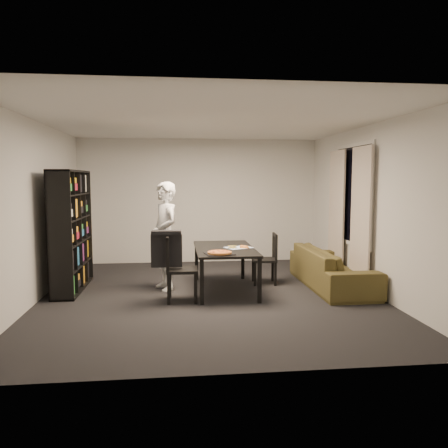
{
  "coord_description": "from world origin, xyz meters",
  "views": [
    {
      "loc": [
        -0.51,
        -6.51,
        1.75
      ],
      "look_at": [
        0.26,
        0.36,
        1.05
      ],
      "focal_mm": 35.0,
      "sensor_mm": 36.0,
      "label": 1
    }
  ],
  "objects": [
    {
      "name": "baking_tray",
      "position": [
        0.12,
        -0.32,
        0.69
      ],
      "size": [
        0.45,
        0.38,
        0.01
      ],
      "primitive_type": "cube",
      "rotation": [
        0.0,
        0.0,
        0.16
      ],
      "color": "black",
      "rests_on": "dining_table"
    },
    {
      "name": "curtain_left",
      "position": [
        2.4,
        0.08,
        1.15
      ],
      "size": [
        0.03,
        0.7,
        2.25
      ],
      "primitive_type": "cube",
      "color": "beige",
      "rests_on": "room"
    },
    {
      "name": "window_frame",
      "position": [
        2.48,
        0.6,
        1.5
      ],
      "size": [
        0.03,
        1.52,
        1.72
      ],
      "primitive_type": "cube",
      "color": "white",
      "rests_on": "room"
    },
    {
      "name": "kitchen_towel",
      "position": [
        0.48,
        0.22,
        0.69
      ],
      "size": [
        0.48,
        0.43,
        0.01
      ],
      "primitive_type": "cube",
      "rotation": [
        0.0,
        0.0,
        0.39
      ],
      "color": "white",
      "rests_on": "dining_table"
    },
    {
      "name": "chair_right",
      "position": [
        1.05,
        0.63,
        0.49
      ],
      "size": [
        0.43,
        0.43,
        0.85
      ],
      "rotation": [
        0.0,
        0.0,
        -1.65
      ],
      "color": "black",
      "rests_on": "room"
    },
    {
      "name": "room",
      "position": [
        0.0,
        0.0,
        1.3
      ],
      "size": [
        5.01,
        5.51,
        2.61
      ],
      "color": "black",
      "rests_on": "ground"
    },
    {
      "name": "curtain_right",
      "position": [
        2.4,
        1.12,
        1.15
      ],
      "size": [
        0.03,
        0.7,
        2.25
      ],
      "primitive_type": "cube",
      "color": "beige",
      "rests_on": "room"
    },
    {
      "name": "bookshelf",
      "position": [
        -2.16,
        0.6,
        0.95
      ],
      "size": [
        0.35,
        1.5,
        1.9
      ],
      "primitive_type": "cube",
      "color": "black",
      "rests_on": "room"
    },
    {
      "name": "window_pane",
      "position": [
        2.48,
        0.6,
        1.5
      ],
      "size": [
        0.02,
        1.4,
        1.6
      ],
      "primitive_type": "cube",
      "color": "black",
      "rests_on": "room"
    },
    {
      "name": "person",
      "position": [
        -0.68,
        0.43,
        0.86
      ],
      "size": [
        0.64,
        0.74,
        1.72
      ],
      "primitive_type": "imported",
      "rotation": [
        0.0,
        0.0,
        -1.13
      ],
      "color": "silver",
      "rests_on": "room"
    },
    {
      "name": "pepperoni_pizza",
      "position": [
        0.12,
        -0.34,
        0.71
      ],
      "size": [
        0.35,
        0.35,
        0.03
      ],
      "rotation": [
        0.0,
        0.0,
        0.42
      ],
      "color": "#A4632F",
      "rests_on": "dining_table"
    },
    {
      "name": "dining_table",
      "position": [
        0.26,
        0.26,
        0.62
      ],
      "size": [
        0.91,
        1.64,
        0.68
      ],
      "color": "black",
      "rests_on": "room"
    },
    {
      "name": "sofa",
      "position": [
        2.03,
        0.29,
        0.31
      ],
      "size": [
        0.84,
        2.15,
        0.63
      ],
      "primitive_type": "imported",
      "rotation": [
        0.0,
        0.0,
        1.57
      ],
      "color": "#44371B",
      "rests_on": "room"
    },
    {
      "name": "draped_jacket",
      "position": [
        -0.64,
        -0.27,
        0.79
      ],
      "size": [
        0.45,
        0.2,
        0.53
      ],
      "rotation": [
        0.0,
        0.0,
        1.54
      ],
      "color": "black",
      "rests_on": "chair_left"
    },
    {
      "name": "pizza_slices",
      "position": [
        0.47,
        0.24,
        0.7
      ],
      "size": [
        0.4,
        0.35,
        0.01
      ],
      "primitive_type": null,
      "rotation": [
        0.0,
        0.0,
        -0.11
      ],
      "color": "#D18041",
      "rests_on": "dining_table"
    },
    {
      "name": "chair_left",
      "position": [
        -0.51,
        -0.27,
        0.54
      ],
      "size": [
        0.46,
        0.46,
        0.96
      ],
      "rotation": [
        0.0,
        0.0,
        1.54
      ],
      "color": "black",
      "rests_on": "room"
    }
  ]
}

